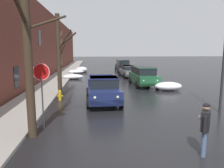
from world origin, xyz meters
The scene contains 17 objects.
ground_plane centered at (0.00, 0.00, 0.00)m, with size 200.00×200.00×0.00m, color black.
left_sidewalk_slab centered at (-6.03, 18.00, 0.07)m, with size 2.71×80.00×0.14m, color gray.
brick_townhouse_facade centered at (-7.89, 18.01, 4.19)m, with size 0.63×80.00×8.39m.
snow_bank_near_corner_left centered at (-4.37, 24.57, 0.29)m, with size 2.16×1.12×0.62m.
snow_bank_along_left_kerb centered at (4.33, 16.90, 0.28)m, with size 1.82×1.26×0.57m.
snow_bank_mid_block_left centered at (-3.61, 26.05, 0.41)m, with size 1.76×1.38×0.88m.
snow_bank_along_right_kerb centered at (-4.35, 18.77, 0.30)m, with size 2.44×1.23×0.60m.
snow_bank_far_right_pile centered at (4.37, 10.97, 0.35)m, with size 2.31×1.42×0.72m.
bare_tree_at_the_corner centered at (-4.44, 1.94, 3.70)m, with size 1.57×3.55×7.57m.
bare_tree_second_along_sidewalk centered at (-4.41, 9.49, 3.09)m, with size 1.52×3.24×5.91m.
pickup_truck_darkblue_approaching_near_lane centered at (-1.38, 7.20, 0.88)m, with size 2.26×4.94×1.76m.
suv_green_parked_kerbside_close centered at (2.76, 13.54, 0.99)m, with size 2.20×4.80×1.82m.
sedan_grey_parked_kerbside_mid centered at (2.53, 20.29, 0.75)m, with size 2.23×4.50×1.42m.
suv_black_parked_far_down_block centered at (2.67, 26.86, 0.99)m, with size 2.09×4.72×1.82m.
pedestrian_with_coffee centered at (1.51, -0.20, 1.04)m, with size 0.45×0.59×1.76m.
fire_hydrant centered at (-4.27, 8.12, 0.36)m, with size 0.42×0.22×0.71m.
stop_sign_at_corner centered at (-4.20, 2.75, 2.23)m, with size 0.76×0.10×2.87m.
Camera 1 is at (-2.05, -6.49, 3.43)m, focal length 34.59 mm.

